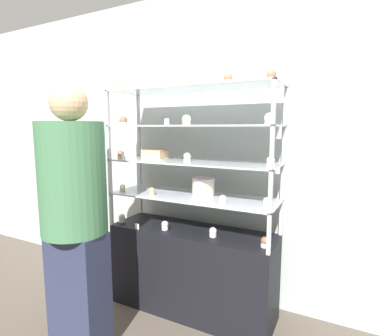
% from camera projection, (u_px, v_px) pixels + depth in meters
% --- Properties ---
extents(ground_plane, '(20.00, 20.00, 0.00)m').
position_uv_depth(ground_plane, '(192.00, 309.00, 2.44)').
color(ground_plane, brown).
extents(back_wall, '(8.00, 0.05, 2.60)m').
position_uv_depth(back_wall, '(211.00, 147.00, 2.58)').
color(back_wall, '#A8B2AD').
rests_on(back_wall, ground_plane).
extents(display_base, '(1.31, 0.42, 0.68)m').
position_uv_depth(display_base, '(192.00, 270.00, 2.40)').
color(display_base, black).
rests_on(display_base, ground_plane).
extents(display_riser_lower, '(1.31, 0.42, 0.27)m').
position_uv_depth(display_riser_lower, '(192.00, 198.00, 2.32)').
color(display_riser_lower, '#B7B7BC').
rests_on(display_riser_lower, display_base).
extents(display_riser_middle, '(1.31, 0.42, 0.27)m').
position_uv_depth(display_riser_middle, '(192.00, 163.00, 2.28)').
color(display_riser_middle, '#B7B7BC').
rests_on(display_riser_middle, display_riser_lower).
extents(display_riser_upper, '(1.31, 0.42, 0.27)m').
position_uv_depth(display_riser_upper, '(192.00, 127.00, 2.24)').
color(display_riser_upper, '#B7B7BC').
rests_on(display_riser_upper, display_riser_middle).
extents(display_riser_top, '(1.31, 0.42, 0.27)m').
position_uv_depth(display_riser_top, '(192.00, 90.00, 2.21)').
color(display_riser_top, '#B7B7BC').
rests_on(display_riser_top, display_riser_upper).
extents(layer_cake_centerpiece, '(0.18, 0.18, 0.14)m').
position_uv_depth(layer_cake_centerpiece, '(203.00, 187.00, 2.29)').
color(layer_cake_centerpiece, beige).
rests_on(layer_cake_centerpiece, display_riser_lower).
extents(sheet_cake_frosted, '(0.19, 0.15, 0.07)m').
position_uv_depth(sheet_cake_frosted, '(155.00, 154.00, 2.47)').
color(sheet_cake_frosted, '#DBBC84').
rests_on(sheet_cake_frosted, display_riser_middle).
extents(cupcake_0, '(0.05, 0.05, 0.07)m').
position_uv_depth(cupcake_0, '(122.00, 218.00, 2.53)').
color(cupcake_0, beige).
rests_on(cupcake_0, display_base).
extents(cupcake_1, '(0.05, 0.05, 0.07)m').
position_uv_depth(cupcake_1, '(165.00, 225.00, 2.34)').
color(cupcake_1, white).
rests_on(cupcake_1, display_base).
extents(cupcake_2, '(0.05, 0.05, 0.07)m').
position_uv_depth(cupcake_2, '(213.00, 232.00, 2.19)').
color(cupcake_2, beige).
rests_on(cupcake_2, display_base).
extents(cupcake_3, '(0.05, 0.05, 0.07)m').
position_uv_depth(cupcake_3, '(265.00, 242.00, 2.00)').
color(cupcake_3, white).
rests_on(cupcake_3, display_base).
extents(price_tag_0, '(0.04, 0.00, 0.04)m').
position_uv_depth(price_tag_0, '(137.00, 226.00, 2.36)').
color(price_tag_0, white).
rests_on(price_tag_0, display_base).
extents(cupcake_4, '(0.05, 0.05, 0.06)m').
position_uv_depth(cupcake_4, '(122.00, 188.00, 2.48)').
color(cupcake_4, '#CCB28C').
rests_on(cupcake_4, display_riser_lower).
extents(cupcake_5, '(0.05, 0.05, 0.06)m').
position_uv_depth(cupcake_5, '(152.00, 191.00, 2.34)').
color(cupcake_5, '#CCB28C').
rests_on(cupcake_5, display_riser_lower).
extents(cupcake_6, '(0.05, 0.05, 0.06)m').
position_uv_depth(cupcake_6, '(223.00, 199.00, 2.08)').
color(cupcake_6, white).
rests_on(cupcake_6, display_riser_lower).
extents(cupcake_7, '(0.05, 0.05, 0.06)m').
position_uv_depth(cupcake_7, '(267.00, 202.00, 2.01)').
color(cupcake_7, beige).
rests_on(cupcake_7, display_riser_lower).
extents(price_tag_1, '(0.04, 0.00, 0.04)m').
position_uv_depth(price_tag_1, '(222.00, 203.00, 2.00)').
color(price_tag_1, white).
rests_on(price_tag_1, display_riser_lower).
extents(cupcake_8, '(0.05, 0.05, 0.07)m').
position_uv_depth(cupcake_8, '(121.00, 155.00, 2.46)').
color(cupcake_8, '#CCB28C').
rests_on(cupcake_8, display_riser_middle).
extents(cupcake_9, '(0.05, 0.05, 0.07)m').
position_uv_depth(cupcake_9, '(187.00, 157.00, 2.24)').
color(cupcake_9, white).
rests_on(cupcake_9, display_riser_middle).
extents(cupcake_10, '(0.05, 0.05, 0.07)m').
position_uv_depth(cupcake_10, '(271.00, 162.00, 1.95)').
color(cupcake_10, beige).
rests_on(cupcake_10, display_riser_middle).
extents(price_tag_2, '(0.04, 0.00, 0.04)m').
position_uv_depth(price_tag_2, '(124.00, 157.00, 2.33)').
color(price_tag_2, white).
rests_on(price_tag_2, display_riser_middle).
extents(cupcake_11, '(0.07, 0.07, 0.07)m').
position_uv_depth(cupcake_11, '(123.00, 121.00, 2.46)').
color(cupcake_11, white).
rests_on(cupcake_11, display_riser_upper).
extents(cupcake_12, '(0.07, 0.07, 0.07)m').
position_uv_depth(cupcake_12, '(187.00, 120.00, 2.19)').
color(cupcake_12, '#CCB28C').
rests_on(cupcake_12, display_riser_upper).
extents(cupcake_13, '(0.07, 0.07, 0.07)m').
position_uv_depth(cupcake_13, '(269.00, 119.00, 1.89)').
color(cupcake_13, '#CCB28C').
rests_on(cupcake_13, display_riser_upper).
extents(price_tag_3, '(0.04, 0.00, 0.04)m').
position_uv_depth(price_tag_3, '(167.00, 122.00, 2.12)').
color(price_tag_3, white).
rests_on(price_tag_3, display_riser_upper).
extents(cupcake_14, '(0.06, 0.06, 0.07)m').
position_uv_depth(cupcake_14, '(120.00, 86.00, 2.37)').
color(cupcake_14, beige).
rests_on(cupcake_14, display_riser_top).
extents(cupcake_15, '(0.06, 0.06, 0.07)m').
position_uv_depth(cupcake_15, '(154.00, 85.00, 2.30)').
color(cupcake_15, white).
rests_on(cupcake_15, display_riser_top).
extents(cupcake_16, '(0.06, 0.06, 0.07)m').
position_uv_depth(cupcake_16, '(187.00, 82.00, 2.14)').
color(cupcake_16, white).
rests_on(cupcake_16, display_riser_top).
extents(cupcake_17, '(0.06, 0.06, 0.07)m').
position_uv_depth(cupcake_17, '(228.00, 79.00, 1.99)').
color(cupcake_17, beige).
rests_on(cupcake_17, display_riser_top).
extents(cupcake_18, '(0.06, 0.06, 0.07)m').
position_uv_depth(cupcake_18, '(271.00, 76.00, 1.89)').
color(cupcake_18, beige).
rests_on(cupcake_18, display_riser_top).
extents(price_tag_4, '(0.04, 0.00, 0.04)m').
position_uv_depth(price_tag_4, '(137.00, 85.00, 2.20)').
color(price_tag_4, white).
rests_on(price_tag_4, display_riser_top).
extents(donut_glazed, '(0.14, 0.14, 0.04)m').
position_uv_depth(donut_glazed, '(232.00, 83.00, 2.11)').
color(donut_glazed, '#EFE5CC').
rests_on(donut_glazed, display_riser_top).
extents(customer_figure, '(0.40, 0.40, 1.74)m').
position_uv_depth(customer_figure, '(75.00, 214.00, 1.90)').
color(customer_figure, '#282D47').
rests_on(customer_figure, ground_plane).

